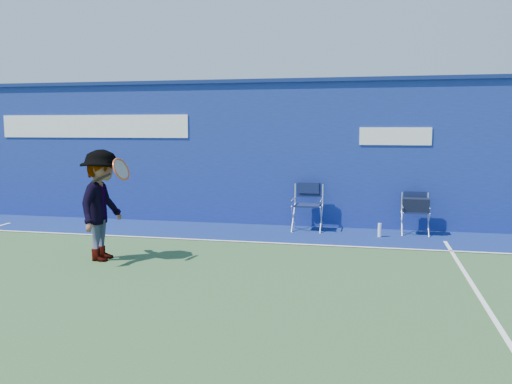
% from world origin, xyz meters
% --- Properties ---
extents(ground, '(80.00, 80.00, 0.00)m').
position_xyz_m(ground, '(0.00, 0.00, 0.00)').
color(ground, '#30522C').
rests_on(ground, ground).
extents(stadium_wall, '(24.00, 0.50, 3.08)m').
position_xyz_m(stadium_wall, '(-0.00, 5.20, 1.55)').
color(stadium_wall, navy).
rests_on(stadium_wall, ground).
extents(out_of_bounds_strip, '(24.00, 1.80, 0.01)m').
position_xyz_m(out_of_bounds_strip, '(0.00, 4.10, 0.00)').
color(out_of_bounds_strip, navy).
rests_on(out_of_bounds_strip, ground).
extents(court_lines, '(24.00, 12.00, 0.01)m').
position_xyz_m(court_lines, '(0.00, 0.60, 0.01)').
color(court_lines, white).
rests_on(court_lines, out_of_bounds_strip).
extents(directors_chair_left, '(0.57, 0.53, 0.96)m').
position_xyz_m(directors_chair_left, '(1.91, 4.58, 0.32)').
color(directors_chair_left, silver).
rests_on(directors_chair_left, ground).
extents(directors_chair_right, '(0.49, 0.44, 0.82)m').
position_xyz_m(directors_chair_right, '(4.01, 4.58, 0.34)').
color(directors_chair_right, silver).
rests_on(directors_chair_right, ground).
extents(water_bottle, '(0.07, 0.07, 0.27)m').
position_xyz_m(water_bottle, '(3.33, 4.19, 0.13)').
color(water_bottle, white).
rests_on(water_bottle, ground).
extents(tennis_player, '(0.86, 1.15, 1.73)m').
position_xyz_m(tennis_player, '(-0.94, 1.47, 0.87)').
color(tennis_player, '#EA4738').
rests_on(tennis_player, ground).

